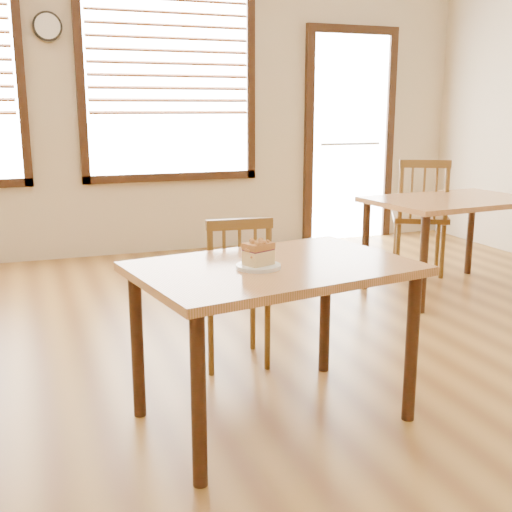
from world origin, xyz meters
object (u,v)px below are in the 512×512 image
at_px(wall_clock, 47,26).
at_px(cafe_chair_main, 234,289).
at_px(cafe_table_main, 274,285).
at_px(plate, 258,266).
at_px(cake_slice, 258,253).
at_px(cafe_table_second, 452,210).
at_px(cafe_chair_second, 420,216).

bearing_deg(wall_clock, cafe_chair_main, -76.25).
xyz_separation_m(cafe_table_main, plate, (-0.09, -0.04, 0.10)).
bearing_deg(wall_clock, cake_slice, -80.68).
bearing_deg(plate, cafe_chair_main, 80.18).
bearing_deg(cafe_table_second, plate, -150.38).
bearing_deg(wall_clock, plate, -80.68).
xyz_separation_m(cafe_chair_main, cafe_table_second, (2.07, 0.84, 0.21)).
height_order(cafe_chair_second, plate, cafe_chair_second).
bearing_deg(cake_slice, cafe_table_second, 13.46).
height_order(cafe_table_second, cake_slice, cake_slice).
bearing_deg(cafe_table_second, wall_clock, 136.18).
distance_m(cafe_table_second, cafe_chair_second, 0.59).
height_order(cafe_table_main, plate, plate).
height_order(wall_clock, cafe_table_main, wall_clock).
distance_m(wall_clock, cafe_chair_second, 3.73).
xyz_separation_m(wall_clock, cafe_table_second, (2.82, -2.20, -1.49)).
height_order(cafe_chair_main, cafe_chair_second, cafe_chair_second).
bearing_deg(cafe_chair_main, cafe_chair_second, -142.07).
xyz_separation_m(cafe_table_main, cake_slice, (-0.09, -0.04, 0.17)).
height_order(wall_clock, plate, wall_clock).
distance_m(cafe_table_main, cafe_chair_second, 3.05).
xyz_separation_m(wall_clock, cafe_chair_main, (0.74, -3.04, -1.71)).
relative_size(cafe_chair_second, plate, 5.20).
distance_m(cafe_chair_main, cafe_table_second, 2.25).
height_order(cafe_table_main, cafe_chair_second, cafe_chair_second).
height_order(cafe_table_main, cafe_chair_main, cafe_chair_main).
distance_m(cafe_chair_main, cake_slice, 0.83).
height_order(cafe_table_second, plate, plate).
relative_size(cafe_table_second, plate, 6.75).
height_order(cafe_table_main, cafe_table_second, same).
relative_size(wall_clock, cafe_chair_main, 0.30).
relative_size(cafe_table_second, cake_slice, 9.17).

